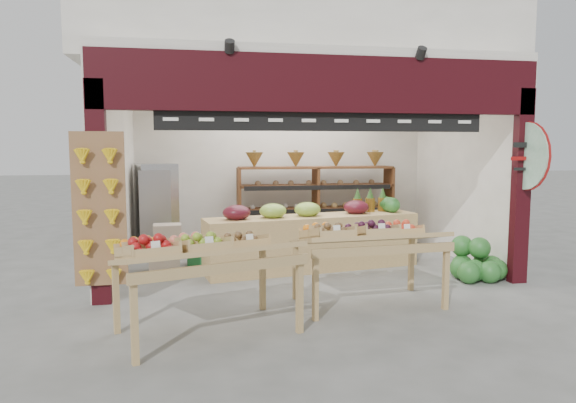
{
  "coord_description": "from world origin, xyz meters",
  "views": [
    {
      "loc": [
        -1.62,
        -7.35,
        1.86
      ],
      "look_at": [
        -0.33,
        -0.2,
        1.1
      ],
      "focal_mm": 32.0,
      "sensor_mm": 36.0,
      "label": 1
    }
  ],
  "objects_px": {
    "back_shelving": "(316,191)",
    "display_table_left": "(195,250)",
    "refrigerator": "(157,210)",
    "watermelon_pile": "(477,264)",
    "cardboard_stack": "(182,253)",
    "mid_counter": "(312,240)",
    "display_table_right": "(362,235)"
  },
  "relations": [
    {
      "from": "back_shelving",
      "to": "display_table_left",
      "type": "xyz_separation_m",
      "value": [
        -2.19,
        -4.05,
        -0.22
      ]
    },
    {
      "from": "refrigerator",
      "to": "watermelon_pile",
      "type": "xyz_separation_m",
      "value": [
        4.59,
        -2.47,
        -0.58
      ]
    },
    {
      "from": "refrigerator",
      "to": "watermelon_pile",
      "type": "relative_size",
      "value": 1.91
    },
    {
      "from": "cardboard_stack",
      "to": "mid_counter",
      "type": "xyz_separation_m",
      "value": [
        1.98,
        -0.32,
        0.19
      ]
    },
    {
      "from": "display_table_left",
      "to": "mid_counter",
      "type": "bearing_deg",
      "value": 54.77
    },
    {
      "from": "back_shelving",
      "to": "refrigerator",
      "type": "height_order",
      "value": "back_shelving"
    },
    {
      "from": "refrigerator",
      "to": "display_table_right",
      "type": "distance_m",
      "value": 4.2
    },
    {
      "from": "display_table_left",
      "to": "display_table_right",
      "type": "bearing_deg",
      "value": 19.11
    },
    {
      "from": "back_shelving",
      "to": "display_table_right",
      "type": "height_order",
      "value": "back_shelving"
    },
    {
      "from": "display_table_right",
      "to": "refrigerator",
      "type": "bearing_deg",
      "value": 128.25
    },
    {
      "from": "display_table_right",
      "to": "watermelon_pile",
      "type": "xyz_separation_m",
      "value": [
        1.99,
        0.83,
        -0.62
      ]
    },
    {
      "from": "display_table_left",
      "to": "watermelon_pile",
      "type": "height_order",
      "value": "display_table_left"
    },
    {
      "from": "back_shelving",
      "to": "display_table_left",
      "type": "distance_m",
      "value": 4.61
    },
    {
      "from": "watermelon_pile",
      "to": "cardboard_stack",
      "type": "bearing_deg",
      "value": 162.55
    },
    {
      "from": "refrigerator",
      "to": "cardboard_stack",
      "type": "relative_size",
      "value": 1.58
    },
    {
      "from": "refrigerator",
      "to": "display_table_left",
      "type": "distance_m",
      "value": 4.03
    },
    {
      "from": "refrigerator",
      "to": "display_table_right",
      "type": "relative_size",
      "value": 0.91
    },
    {
      "from": "mid_counter",
      "to": "back_shelving",
      "type": "bearing_deg",
      "value": 74.81
    },
    {
      "from": "cardboard_stack",
      "to": "display_table_right",
      "type": "bearing_deg",
      "value": -44.63
    },
    {
      "from": "watermelon_pile",
      "to": "display_table_right",
      "type": "bearing_deg",
      "value": -157.26
    },
    {
      "from": "cardboard_stack",
      "to": "display_table_right",
      "type": "relative_size",
      "value": 0.58
    },
    {
      "from": "display_table_left",
      "to": "display_table_right",
      "type": "xyz_separation_m",
      "value": [
        1.95,
        0.68,
        -0.03
      ]
    },
    {
      "from": "cardboard_stack",
      "to": "display_table_left",
      "type": "xyz_separation_m",
      "value": [
        0.21,
        -2.82,
        0.6
      ]
    },
    {
      "from": "mid_counter",
      "to": "display_table_left",
      "type": "relative_size",
      "value": 1.73
    },
    {
      "from": "refrigerator",
      "to": "display_table_right",
      "type": "height_order",
      "value": "refrigerator"
    },
    {
      "from": "display_table_right",
      "to": "watermelon_pile",
      "type": "relative_size",
      "value": 2.1
    },
    {
      "from": "back_shelving",
      "to": "mid_counter",
      "type": "height_order",
      "value": "back_shelving"
    },
    {
      "from": "cardboard_stack",
      "to": "watermelon_pile",
      "type": "xyz_separation_m",
      "value": [
        4.16,
        -1.31,
        -0.05
      ]
    },
    {
      "from": "back_shelving",
      "to": "cardboard_stack",
      "type": "bearing_deg",
      "value": -152.77
    },
    {
      "from": "cardboard_stack",
      "to": "mid_counter",
      "type": "bearing_deg",
      "value": -9.16
    },
    {
      "from": "back_shelving",
      "to": "watermelon_pile",
      "type": "xyz_separation_m",
      "value": [
        1.76,
        -2.54,
        -0.87
      ]
    },
    {
      "from": "cardboard_stack",
      "to": "mid_counter",
      "type": "distance_m",
      "value": 2.01
    }
  ]
}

